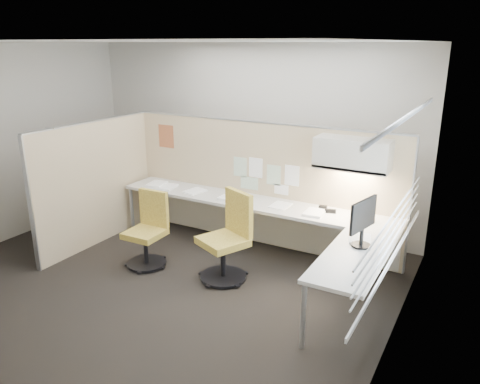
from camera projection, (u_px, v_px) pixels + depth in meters
The scene contains 27 objects.
floor at pixel (161, 278), 5.81m from camera, with size 5.50×4.50×0.01m, color black.
ceiling at pixel (148, 41), 4.96m from camera, with size 5.50×4.50×0.01m, color white.
wall_back at pixel (247, 137), 7.26m from camera, with size 5.50×0.02×2.80m, color beige.
wall_left at pixel (3, 145), 6.66m from camera, with size 0.02×4.50×2.80m, color beige.
wall_right at pixel (402, 208), 4.11m from camera, with size 0.02×4.50×2.80m, color beige.
window_pane at pixel (401, 191), 4.07m from camera, with size 0.01×2.80×1.30m, color #A8B4C3.
partition_back at pixel (260, 184), 6.62m from camera, with size 4.10×0.06×1.75m, color #CDB88E.
partition_left at pixel (97, 184), 6.65m from camera, with size 0.06×2.20×1.75m, color #CDB88E.
desk at pixel (269, 217), 6.13m from camera, with size 4.00×2.07×0.73m.
overhead_bin at pixel (353, 154), 5.63m from camera, with size 0.90×0.36×0.38m, color beige.
task_light_strip at pixel (351, 171), 5.69m from camera, with size 0.60×0.06×0.02m, color #FFEABF.
pinned_papers at pixel (264, 175), 6.51m from camera, with size 1.01×0.00×0.47m.
poster at pixel (166, 136), 7.17m from camera, with size 0.28×0.00×0.35m, color orange.
chair_left at pixel (148, 232), 6.06m from camera, with size 0.51×0.51×0.96m.
chair_right at pixel (228, 240), 5.67m from camera, with size 0.67×0.68×1.08m.
monitor at pixel (363, 220), 4.85m from camera, with size 0.21×0.49×0.52m.
phone at pixel (362, 216), 5.66m from camera, with size 0.21×0.21×0.12m.
stapler at pixel (330, 211), 5.91m from camera, with size 0.14×0.04×0.05m, color black.
tape_dispenser at pixel (323, 208), 6.01m from camera, with size 0.10×0.06×0.06m, color black.
coat_hook at pixel (49, 155), 5.96m from camera, with size 0.18×0.45×1.35m.
paper_stack_0 at pixel (167, 187), 6.95m from camera, with size 0.23×0.30×0.03m, color white.
paper_stack_1 at pixel (195, 191), 6.76m from camera, with size 0.23×0.30×0.02m, color white.
paper_stack_2 at pixel (230, 197), 6.46m from camera, with size 0.23×0.30×0.04m, color white.
paper_stack_3 at pixel (281, 206), 6.17m from camera, with size 0.23×0.30×0.01m, color white.
paper_stack_4 at pixel (315, 213), 5.89m from camera, with size 0.23×0.30×0.03m, color white.
paper_stack_5 at pixel (360, 239), 5.11m from camera, with size 0.23×0.30×0.02m, color white.
paper_stack_6 at pixel (157, 185), 7.03m from camera, with size 0.23×0.30×0.05m, color white.
Camera 1 is at (3.39, -4.07, 2.78)m, focal length 35.00 mm.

